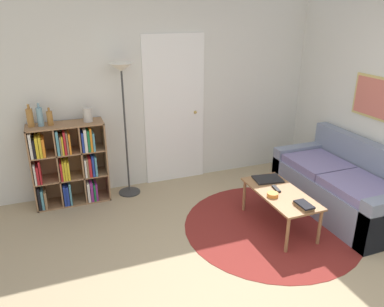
{
  "coord_description": "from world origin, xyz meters",
  "views": [
    {
      "loc": [
        -1.5,
        -2.21,
        2.38
      ],
      "look_at": [
        -0.11,
        1.44,
        0.85
      ],
      "focal_mm": 35.0,
      "sensor_mm": 36.0,
      "label": 1
    }
  ],
  "objects": [
    {
      "name": "wall_right",
      "position": [
        2.14,
        1.3,
        1.3
      ],
      "size": [
        0.08,
        5.61,
        2.6
      ],
      "color": "silver",
      "rests_on": "ground_plane"
    },
    {
      "name": "coffee_table",
      "position": [
        0.77,
        0.95,
        0.39
      ],
      "size": [
        0.48,
        1.0,
        0.44
      ],
      "color": "#996B42",
      "rests_on": "ground_plane"
    },
    {
      "name": "floor_lamp",
      "position": [
        -0.67,
        2.39,
        1.42
      ],
      "size": [
        0.29,
        0.29,
        1.75
      ],
      "color": "#333333",
      "rests_on": "ground_plane"
    },
    {
      "name": "couch",
      "position": [
        1.75,
        1.0,
        0.3
      ],
      "size": [
        0.84,
        1.75,
        0.86
      ],
      "color": "gray",
      "rests_on": "ground_plane"
    },
    {
      "name": "bottle_right",
      "position": [
        -1.55,
        2.42,
        1.15
      ],
      "size": [
        0.07,
        0.07,
        0.22
      ],
      "color": "olive",
      "rests_on": "bookshelf"
    },
    {
      "name": "remote",
      "position": [
        0.76,
        1.02,
        0.45
      ],
      "size": [
        0.07,
        0.17,
        0.02
      ],
      "color": "black",
      "rests_on": "coffee_table"
    },
    {
      "name": "ground_plane",
      "position": [
        0.0,
        0.0,
        0.0
      ],
      "size": [
        14.0,
        14.0,
        0.0
      ],
      "primitive_type": "plane",
      "color": "tan"
    },
    {
      "name": "laptop",
      "position": [
        0.81,
        1.28,
        0.45
      ],
      "size": [
        0.36,
        0.29,
        0.02
      ],
      "color": "black",
      "rests_on": "coffee_table"
    },
    {
      "name": "bottle_middle",
      "position": [
        -1.66,
        2.44,
        1.17
      ],
      "size": [
        0.07,
        0.07,
        0.28
      ],
      "color": "#6B93A3",
      "rests_on": "bookshelf"
    },
    {
      "name": "vase_on_shelf",
      "position": [
        -1.11,
        2.42,
        1.14
      ],
      "size": [
        0.11,
        0.11,
        0.17
      ],
      "color": "#B7B2A8",
      "rests_on": "bookshelf"
    },
    {
      "name": "bottle_left",
      "position": [
        -1.77,
        2.44,
        1.17
      ],
      "size": [
        0.08,
        0.08,
        0.27
      ],
      "color": "olive",
      "rests_on": "bookshelf"
    },
    {
      "name": "rug",
      "position": [
        0.7,
        0.96,
        0.0
      ],
      "size": [
        2.02,
        2.02,
        0.01
      ],
      "color": "maroon",
      "rests_on": "ground_plane"
    },
    {
      "name": "bookshelf",
      "position": [
        -1.41,
        2.42,
        0.53
      ],
      "size": [
        0.91,
        0.34,
        1.06
      ],
      "color": "#936B47",
      "rests_on": "ground_plane"
    },
    {
      "name": "bowl",
      "position": [
        0.64,
        0.9,
        0.46
      ],
      "size": [
        0.12,
        0.12,
        0.04
      ],
      "color": "orange",
      "rests_on": "coffee_table"
    },
    {
      "name": "wall_back",
      "position": [
        0.0,
        2.64,
        1.29
      ],
      "size": [
        7.24,
        0.11,
        2.6
      ],
      "color": "silver",
      "rests_on": "ground_plane"
    },
    {
      "name": "book_stack_on_table",
      "position": [
        0.81,
        0.57,
        0.46
      ],
      "size": [
        0.13,
        0.22,
        0.05
      ],
      "color": "olive",
      "rests_on": "coffee_table"
    }
  ]
}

